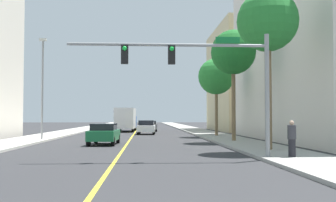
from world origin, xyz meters
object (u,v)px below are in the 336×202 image
object	(u,v)px
car_green	(104,134)
pedestrian	(292,139)
car_gray	(149,126)
palm_mid	(233,53)
car_white	(146,127)
palm_far	(216,77)
street_lamp	(42,83)
traffic_signal_mast	(204,67)
delivery_truck	(126,119)
palm_near	(268,23)

from	to	relation	value
car_green	pedestrian	world-z (taller)	pedestrian
car_gray	car_green	distance (m)	25.50
palm_mid	car_white	size ratio (longest dim) A/B	2.04
palm_mid	palm_far	world-z (taller)	palm_mid
palm_mid	street_lamp	bearing A→B (deg)	170.91
palm_mid	car_white	world-z (taller)	palm_mid
traffic_signal_mast	street_lamp	world-z (taller)	street_lamp
palm_far	street_lamp	bearing A→B (deg)	-158.66
palm_far	car_white	size ratio (longest dim) A/B	1.81
street_lamp	car_green	distance (m)	7.83
pedestrian	car_green	bearing A→B (deg)	134.28
palm_mid	pedestrian	xyz separation A→B (m)	(-0.14, -12.29, -5.85)
car_white	pedestrian	size ratio (longest dim) A/B	2.54
car_white	traffic_signal_mast	bearing A→B (deg)	-81.70
car_green	pedestrian	distance (m)	14.04
car_green	delivery_truck	world-z (taller)	delivery_truck
palm_mid	pedestrian	world-z (taller)	palm_mid
street_lamp	car_green	world-z (taller)	street_lamp
traffic_signal_mast	delivery_truck	distance (m)	35.37
palm_near	car_green	distance (m)	13.19
palm_near	traffic_signal_mast	bearing A→B (deg)	-137.05
car_green	delivery_truck	distance (m)	24.68
palm_near	palm_far	size ratio (longest dim) A/B	1.18
traffic_signal_mast	pedestrian	bearing A→B (deg)	-2.84
palm_mid	car_green	world-z (taller)	palm_mid
traffic_signal_mast	car_green	xyz separation A→B (m)	(-5.50, 10.23, -3.38)
car_gray	pedestrian	size ratio (longest dim) A/B	2.85
traffic_signal_mast	car_gray	xyz separation A→B (m)	(-2.10, 35.50, -3.40)
palm_near	car_white	bearing A→B (deg)	106.32
palm_mid	delivery_truck	bearing A→B (deg)	112.08
palm_far	palm_mid	bearing A→B (deg)	-91.17
palm_far	car_gray	bearing A→B (deg)	112.60
street_lamp	pedestrian	size ratio (longest dim) A/B	4.98
palm_near	car_gray	bearing A→B (deg)	101.11
street_lamp	palm_far	world-z (taller)	street_lamp
street_lamp	car_gray	world-z (taller)	street_lamp
car_gray	palm_near	bearing A→B (deg)	-80.29
car_white	delivery_truck	size ratio (longest dim) A/B	0.48
palm_near	car_gray	size ratio (longest dim) A/B	1.91
delivery_truck	car_green	bearing A→B (deg)	-89.16
palm_far	car_green	xyz separation A→B (m)	(-9.70, -10.12, -5.05)
car_gray	car_white	world-z (taller)	car_white
traffic_signal_mast	street_lamp	size ratio (longest dim) A/B	1.12
traffic_signal_mast	palm_near	distance (m)	6.37
palm_mid	pedestrian	size ratio (longest dim) A/B	5.19
palm_far	car_green	size ratio (longest dim) A/B	1.79
car_green	pedestrian	xyz separation A→B (m)	(9.40, -10.43, 0.18)
palm_mid	pedestrian	bearing A→B (deg)	-90.64
palm_near	palm_far	bearing A→B (deg)	89.70
street_lamp	palm_near	size ratio (longest dim) A/B	0.92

